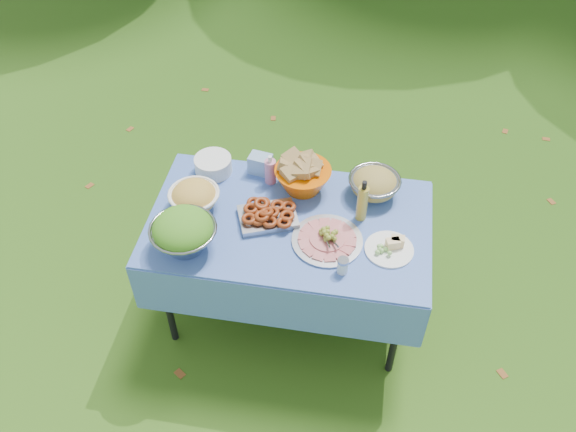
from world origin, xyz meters
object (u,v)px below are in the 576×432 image
object	(u,v)px
picnic_table	(289,268)
bread_bowl	(303,174)
salad_bowl	(183,232)
charcuterie_platter	(327,236)
pasta_bowl_steel	(374,184)
plate_stack	(213,165)
oil_bottle	(363,200)

from	to	relation	value
picnic_table	bread_bowl	xyz separation A→B (m)	(0.03, 0.26, 0.48)
salad_bowl	bread_bowl	distance (m)	0.73
charcuterie_platter	pasta_bowl_steel	bearing A→B (deg)	62.19
charcuterie_platter	plate_stack	bearing A→B (deg)	148.77
charcuterie_platter	salad_bowl	bearing A→B (deg)	-167.66
bread_bowl	oil_bottle	bearing A→B (deg)	-27.48
oil_bottle	charcuterie_platter	bearing A→B (deg)	-128.11
pasta_bowl_steel	oil_bottle	bearing A→B (deg)	-105.12
picnic_table	bread_bowl	size ratio (longest dim) A/B	4.76
pasta_bowl_steel	charcuterie_platter	xyz separation A→B (m)	(-0.20, -0.39, -0.03)
charcuterie_platter	bread_bowl	bearing A→B (deg)	116.12
salad_bowl	plate_stack	bearing A→B (deg)	90.23
bread_bowl	charcuterie_platter	world-z (taller)	bread_bowl
picnic_table	plate_stack	bearing A→B (deg)	146.77
pasta_bowl_steel	plate_stack	bearing A→B (deg)	177.86
plate_stack	charcuterie_platter	bearing A→B (deg)	-31.23
picnic_table	pasta_bowl_steel	size ratio (longest dim) A/B	5.31
pasta_bowl_steel	charcuterie_platter	distance (m)	0.44
plate_stack	oil_bottle	xyz separation A→B (m)	(0.85, -0.23, 0.08)
picnic_table	charcuterie_platter	world-z (taller)	charcuterie_platter
bread_bowl	plate_stack	bearing A→B (deg)	173.95
pasta_bowl_steel	salad_bowl	bearing A→B (deg)	-148.99
bread_bowl	picnic_table	bearing A→B (deg)	-96.98
plate_stack	charcuterie_platter	size ratio (longest dim) A/B	0.58
picnic_table	charcuterie_platter	bearing A→B (deg)	-26.34
salad_bowl	charcuterie_platter	bearing A→B (deg)	12.34
salad_bowl	plate_stack	distance (m)	0.58
salad_bowl	pasta_bowl_steel	size ratio (longest dim) A/B	1.19
bread_bowl	pasta_bowl_steel	size ratio (longest dim) A/B	1.12
pasta_bowl_steel	oil_bottle	distance (m)	0.21
picnic_table	bread_bowl	distance (m)	0.55
plate_stack	oil_bottle	bearing A→B (deg)	-15.02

